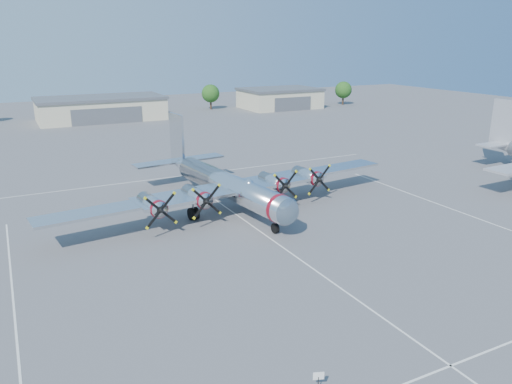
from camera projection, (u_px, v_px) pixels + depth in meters
name	position (u px, v px, depth m)	size (l,w,h in m)	color
ground	(268.00, 237.00, 47.24)	(260.00, 260.00, 0.00)	#59595C
parking_lines	(277.00, 243.00, 45.75)	(60.00, 50.08, 0.01)	silver
hangar_center	(101.00, 108.00, 116.28)	(28.60, 14.60, 5.40)	beige
hangar_east	(280.00, 98.00, 137.19)	(20.60, 14.60, 5.40)	beige
tree_east	(211.00, 94.00, 134.05)	(4.80, 4.80, 6.64)	#382619
tree_far_east	(343.00, 90.00, 143.79)	(4.80, 4.80, 6.64)	#382619
main_bomber_b29	(225.00, 207.00, 55.80)	(40.83, 27.93, 9.03)	silver
info_placard	(318.00, 378.00, 26.25)	(0.58, 0.25, 1.14)	black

